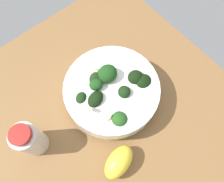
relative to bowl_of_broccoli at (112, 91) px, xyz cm
name	(u,v)px	position (x,y,z in cm)	size (l,w,h in cm)	color
ground_plane	(101,107)	(0.16, 3.35, -5.65)	(61.23, 61.23, 3.38)	brown
bowl_of_broccoli	(112,91)	(0.00, 0.00, 0.00)	(21.77, 21.77, 9.78)	white
lemon_wedge	(119,162)	(-12.74, 8.92, -1.47)	(7.86, 4.64, 4.99)	yellow
bottle_tall	(29,139)	(2.42, 20.33, 1.09)	(5.52, 5.52, 10.60)	beige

